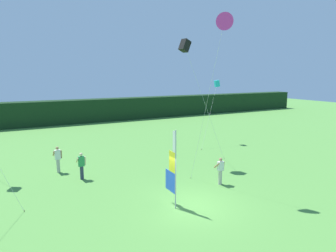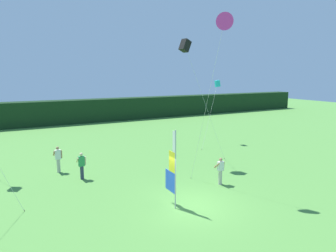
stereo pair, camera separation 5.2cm
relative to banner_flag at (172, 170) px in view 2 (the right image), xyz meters
name	(u,v)px [view 2 (the right image)]	position (x,y,z in m)	size (l,w,h in m)	color
ground_plane	(191,206)	(0.86, -0.42, -1.87)	(120.00, 120.00, 0.00)	#518E3D
distant_treeline	(74,112)	(0.86, 28.58, -0.31)	(80.00, 2.40, 3.11)	black
banner_flag	(172,170)	(0.00, 0.00, 0.00)	(0.06, 1.03, 3.89)	#B7B7BC
person_near_banner	(220,170)	(3.94, 1.23, -1.00)	(0.55, 0.48, 1.63)	#B7B2A3
person_mid_field	(82,165)	(-3.08, 6.03, -0.96)	(0.55, 0.48, 1.70)	#2D334C
person_far_left	(58,159)	(-4.16, 8.10, -0.92)	(0.55, 0.48, 1.76)	#B7B2A3
kite_cyan_box_0	(217,84)	(10.79, 10.63, 3.70)	(3.44, 2.40, 5.93)	brown
kite_black_box_1	(185,46)	(4.47, 6.20, 6.54)	(3.61, 1.19, 8.91)	brown
kite_magenta_delta_3	(224,22)	(3.52, 0.78, 7.30)	(1.10, 2.58, 9.67)	brown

